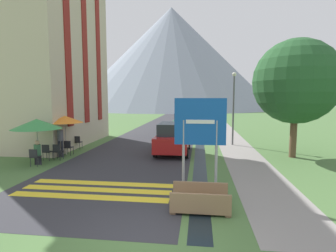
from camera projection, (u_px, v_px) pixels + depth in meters
ground_plane at (188, 131)px, 25.68m from camera, size 160.00×160.00×0.00m
road at (173, 122)px, 35.85m from camera, size 6.40×60.00×0.01m
footpath at (218, 122)px, 35.12m from camera, size 2.20×60.00×0.01m
drainage_channel at (200, 122)px, 35.41m from camera, size 0.60×60.00×0.00m
crosswalk_marking at (96, 190)px, 9.37m from camera, size 5.44×1.84×0.01m
mountain_distant at (171, 59)px, 82.38m from camera, size 62.65×62.65×31.11m
hotel_building at (48, 49)px, 18.19m from camera, size 5.86×9.18×12.48m
road_sign at (200, 129)px, 9.43m from camera, size 1.85×0.11×3.27m
footbridge at (200, 201)px, 7.74m from camera, size 1.70×1.10×0.65m
parked_car_near at (173, 138)px, 15.50m from camera, size 1.94×4.07×1.82m
parked_car_far at (183, 122)px, 25.91m from camera, size 1.83×4.29×1.82m
cafe_chair_far_right at (78, 141)px, 16.72m from camera, size 0.40×0.40×0.85m
cafe_chair_middle at (68, 146)px, 14.94m from camera, size 0.40×0.40×0.85m
cafe_chair_near_right at (47, 151)px, 13.73m from camera, size 0.40×0.40×0.85m
cafe_chair_near_left at (58, 150)px, 13.80m from camera, size 0.40×0.40×0.85m
cafe_chair_nearest at (35, 156)px, 12.52m from camera, size 0.40×0.40×0.85m
cafe_umbrella_front_green at (37, 124)px, 12.87m from camera, size 2.36×2.36×2.25m
cafe_umbrella_middle_orange at (65, 119)px, 15.01m from camera, size 2.01×2.01×2.26m
person_seated_near at (38, 151)px, 12.85m from camera, size 0.32×0.32×1.21m
person_standing_terrace at (60, 139)px, 14.43m from camera, size 0.32×0.32×1.72m
streetlamp at (234, 102)px, 18.05m from camera, size 0.28×0.28×5.02m
tree_by_path at (296, 82)px, 14.10m from camera, size 4.56×4.56×6.43m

